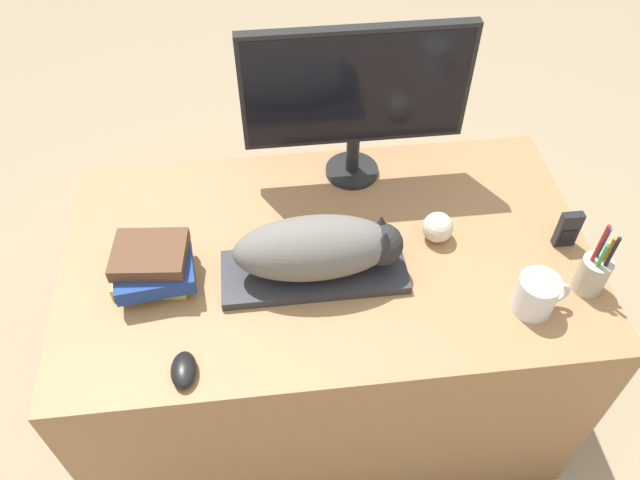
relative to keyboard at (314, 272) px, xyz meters
name	(u,v)px	position (x,y,z in m)	size (l,w,h in m)	color
desk	(327,329)	(0.04, 0.08, -0.37)	(1.34, 0.77, 0.72)	#9E7047
keyboard	(314,272)	(0.00, 0.00, 0.00)	(0.45, 0.17, 0.02)	#2D2D33
cat	(322,247)	(0.02, 0.00, 0.09)	(0.40, 0.16, 0.15)	#66605B
monitor	(356,93)	(0.15, 0.36, 0.26)	(0.59, 0.15, 0.45)	black
computer_mouse	(184,370)	(-0.31, -0.24, 0.00)	(0.06, 0.09, 0.03)	black
coffee_mug	(537,295)	(0.50, -0.16, 0.04)	(0.13, 0.10, 0.10)	silver
pen_cup	(593,273)	(0.65, -0.11, 0.04)	(0.07, 0.07, 0.21)	#B2A893
baseball	(438,227)	(0.33, 0.09, 0.03)	(0.08, 0.08, 0.08)	beige
phone	(568,230)	(0.64, 0.03, 0.04)	(0.05, 0.02, 0.11)	black
book_stack	(152,266)	(-0.38, 0.02, 0.04)	(0.21, 0.18, 0.11)	#CCC14C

